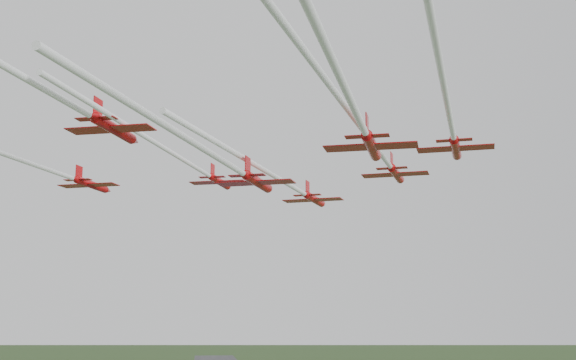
{
  "coord_description": "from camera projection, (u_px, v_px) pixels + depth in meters",
  "views": [
    {
      "loc": [
        -16.27,
        -92.42,
        36.57
      ],
      "look_at": [
        -5.21,
        -1.98,
        54.05
      ],
      "focal_mm": 45.0,
      "sensor_mm": 36.0,
      "label": 1
    }
  ],
  "objects": [
    {
      "name": "jet_row4_left",
      "position": [
        55.0,
        95.0,
        61.53
      ],
      "size": [
        19.14,
        48.84,
        2.65
      ],
      "rotation": [
        0.0,
        0.0,
        -0.33
      ],
      "color": "red"
    },
    {
      "name": "jet_row2_right",
      "position": [
        374.0,
        145.0,
        78.6
      ],
      "size": [
        27.37,
        58.98,
        2.58
      ],
      "rotation": [
        0.0,
        0.0,
        -0.41
      ],
      "color": "red"
    },
    {
      "name": "jet_row2_left",
      "position": [
        188.0,
        163.0,
        89.22
      ],
      "size": [
        19.47,
        50.19,
        2.37
      ],
      "rotation": [
        0.0,
        0.0,
        -0.33
      ],
      "color": "red"
    },
    {
      "name": "jet_row3_left",
      "position": [
        33.0,
        164.0,
        81.54
      ],
      "size": [
        20.91,
        49.65,
        2.34
      ],
      "rotation": [
        0.0,
        0.0,
        -0.36
      ],
      "color": "red"
    },
    {
      "name": "jet_lead",
      "position": [
        288.0,
        184.0,
        99.72
      ],
      "size": [
        25.92,
        53.17,
        2.78
      ],
      "rotation": [
        0.0,
        0.0,
        -0.42
      ],
      "color": "red"
    },
    {
      "name": "jet_row3_right",
      "position": [
        450.0,
        118.0,
        69.55
      ],
      "size": [
        22.54,
        50.26,
        2.56
      ],
      "rotation": [
        0.0,
        0.0,
        -0.39
      ],
      "color": "red"
    },
    {
      "name": "jet_row4_right",
      "position": [
        352.0,
        102.0,
        53.48
      ],
      "size": [
        21.72,
        54.79,
        2.59
      ],
      "rotation": [
        0.0,
        0.0,
        -0.34
      ],
      "color": "red"
    },
    {
      "name": "jet_row3_mid",
      "position": [
        226.0,
        163.0,
        75.38
      ],
      "size": [
        21.45,
        48.71,
        2.8
      ],
      "rotation": [
        0.0,
        0.0,
        -0.37
      ],
      "color": "red"
    }
  ]
}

